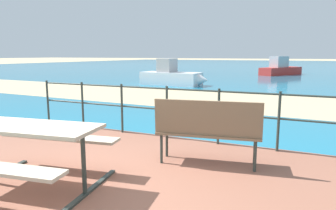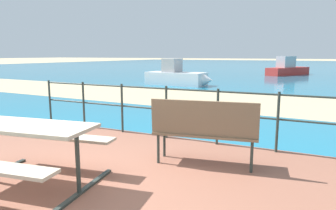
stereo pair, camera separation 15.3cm
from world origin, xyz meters
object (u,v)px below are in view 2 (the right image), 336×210
at_px(boat_near, 177,77).
at_px(boat_mid, 288,69).
at_px(picnic_table, 24,140).
at_px(park_bench, 204,127).

distance_m(boat_near, boat_mid, 12.07).
relative_size(boat_near, boat_mid, 0.78).
xyz_separation_m(picnic_table, park_bench, (1.65, 1.56, -0.02)).
relative_size(park_bench, boat_mid, 0.32).
bearing_deg(boat_near, park_bench, -60.32).
xyz_separation_m(picnic_table, boat_mid, (0.98, 23.53, -0.14)).
height_order(picnic_table, boat_mid, boat_mid).
height_order(park_bench, boat_mid, boat_mid).
height_order(picnic_table, boat_near, boat_near).
relative_size(picnic_table, boat_mid, 0.39).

